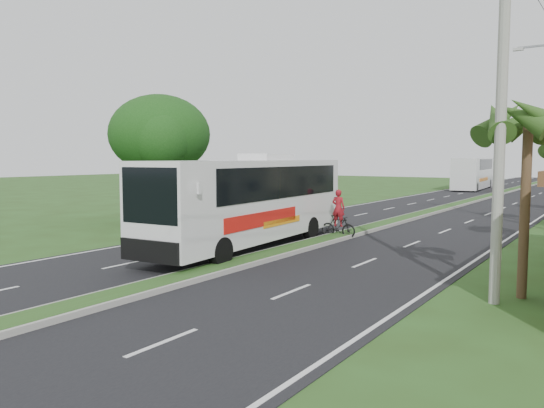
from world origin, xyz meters
The scene contains 11 objects.
ground centered at (0.00, 0.00, 0.00)m, with size 180.00×180.00×0.00m, color #2B4419.
road_asphalt centered at (0.00, 20.00, 0.01)m, with size 14.00×160.00×0.02m, color black.
median_strip centered at (0.00, 20.00, 0.10)m, with size 1.20×160.00×0.18m.
lane_edge_left centered at (-6.70, 20.00, 0.00)m, with size 0.12×160.00×0.01m, color silver.
lane_edge_right centered at (6.70, 20.00, 0.00)m, with size 0.12×160.00×0.01m, color silver.
palm_verge_a centered at (9.00, 3.00, 4.74)m, with size 2.40×2.40×5.45m.
shade_tree centered at (-12.11, 10.02, 5.03)m, with size 6.30×6.00×7.54m.
utility_pole_a centered at (8.50, 2.00, 5.67)m, with size 1.60×0.28×11.00m.
coach_bus_main centered at (-1.80, 5.40, 2.19)m, with size 3.46×12.48×3.99m.
coach_bus_far centered at (-4.41, 54.13, 2.12)m, with size 3.68×12.99×3.74m.
motorcyclist centered at (-0.10, 9.97, 0.84)m, with size 1.76×0.58×2.31m.
Camera 1 is at (11.29, -12.52, 3.80)m, focal length 35.00 mm.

